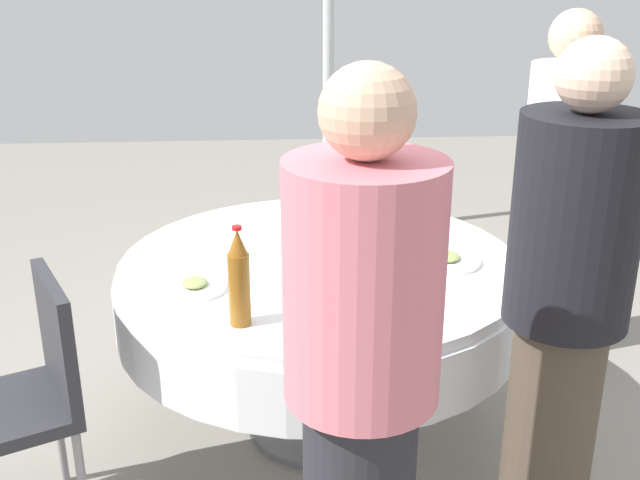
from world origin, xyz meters
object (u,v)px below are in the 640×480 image
at_px(wine_glass_front, 302,255).
at_px(plate_east, 394,308).
at_px(person_west, 559,183).
at_px(person_north, 563,323).
at_px(bottle_amber_far, 239,279).
at_px(wine_glass_left, 389,215).
at_px(chair_mid, 30,387).
at_px(dining_table, 320,295).
at_px(plate_outer, 446,260).
at_px(bottle_clear_north, 321,230).
at_px(bottle_dark_green_west, 370,245).
at_px(person_far, 361,416).
at_px(plate_near, 195,286).

xyz_separation_m(wine_glass_front, plate_east, (-0.21, -0.29, -0.11)).
xyz_separation_m(plate_east, person_west, (1.05, -0.91, 0.09)).
relative_size(plate_east, person_north, 0.15).
bearing_deg(bottle_amber_far, wine_glass_left, -38.88).
bearing_deg(wine_glass_left, person_west, -64.31).
height_order(bottle_amber_far, chair_mid, bottle_amber_far).
bearing_deg(dining_table, plate_outer, -97.52).
bearing_deg(plate_east, person_north, -129.12).
bearing_deg(bottle_clear_north, person_west, -60.92).
bearing_deg(wine_glass_left, bottle_dark_green_west, 162.12).
height_order(wine_glass_left, person_west, person_west).
xyz_separation_m(dining_table, wine_glass_left, (0.20, -0.29, 0.25)).
distance_m(dining_table, plate_east, 0.52).
bearing_deg(person_west, person_north, -47.72).
bearing_deg(bottle_amber_far, person_west, -51.75).
bearing_deg(plate_east, person_west, -40.97).
bearing_deg(person_far, wine_glass_front, -85.15).
bearing_deg(dining_table, bottle_dark_green_west, -140.23).
bearing_deg(plate_outer, wine_glass_left, 34.32).
relative_size(dining_table, bottle_clear_north, 5.55).
bearing_deg(plate_near, person_west, -61.80).
bearing_deg(wine_glass_left, bottle_clear_north, 127.81).
height_order(wine_glass_left, plate_east, wine_glass_left).
height_order(plate_outer, plate_near, same).
distance_m(bottle_clear_north, person_west, 1.28).
xyz_separation_m(plate_outer, person_north, (-0.73, -0.16, 0.10)).
bearing_deg(plate_outer, bottle_dark_green_west, 113.60).
distance_m(dining_table, plate_outer, 0.49).
height_order(bottle_clear_north, bottle_amber_far, bottle_amber_far).
distance_m(plate_east, chair_mid, 1.19).
relative_size(dining_table, person_far, 0.93).
relative_size(bottle_clear_north, person_west, 0.17).
xyz_separation_m(bottle_clear_north, bottle_dark_green_west, (-0.17, -0.16, 0.00)).
distance_m(wine_glass_front, chair_mid, 0.97).
height_order(bottle_clear_north, person_north, person_north).
bearing_deg(person_west, plate_outer, -73.05).
bearing_deg(person_north, bottle_dark_green_west, -90.46).
bearing_deg(plate_near, plate_outer, -78.78).
xyz_separation_m(bottle_dark_green_west, person_far, (-1.00, 0.15, -0.02)).
distance_m(bottle_clear_north, bottle_amber_far, 0.56).
xyz_separation_m(plate_outer, plate_near, (-0.18, 0.90, -0.00)).
xyz_separation_m(bottle_clear_north, wine_glass_front, (-0.22, 0.08, -0.01)).
distance_m(wine_glass_front, person_west, 1.46).
relative_size(person_north, person_west, 1.02).
bearing_deg(wine_glass_front, person_west, -54.92).
bearing_deg(plate_east, bottle_dark_green_west, 10.65).
distance_m(bottle_dark_green_west, chair_mid, 1.20).
height_order(wine_glass_front, plate_outer, wine_glass_front).
bearing_deg(plate_east, bottle_clear_north, 25.98).
relative_size(bottle_amber_far, person_far, 0.20).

